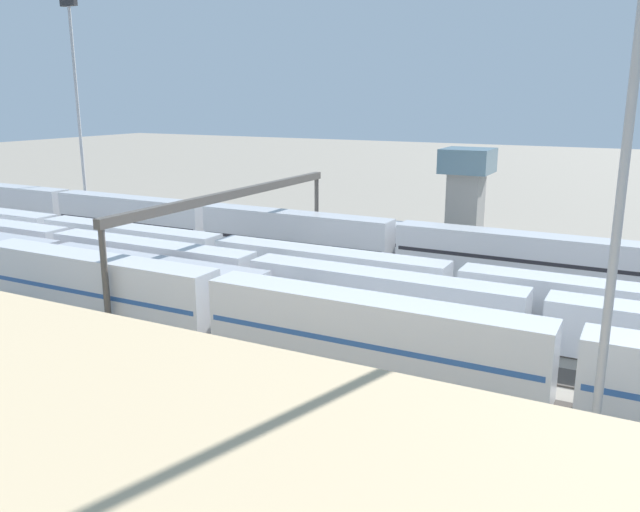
# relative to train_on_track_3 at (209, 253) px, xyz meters

# --- Properties ---
(ground_plane) EXTENTS (400.00, 400.00, 0.00)m
(ground_plane) POSITION_rel_train_on_track_3_xyz_m (-4.13, 0.00, -2.07)
(ground_plane) COLOR gray
(track_bed_0) EXTENTS (140.00, 2.80, 0.12)m
(track_bed_0) POSITION_rel_train_on_track_3_xyz_m (-4.13, -15.00, -2.01)
(track_bed_0) COLOR #3D3833
(track_bed_0) RESTS_ON ground_plane
(track_bed_1) EXTENTS (140.00, 2.80, 0.12)m
(track_bed_1) POSITION_rel_train_on_track_3_xyz_m (-4.13, -10.00, -2.01)
(track_bed_1) COLOR #4C443D
(track_bed_1) RESTS_ON ground_plane
(track_bed_2) EXTENTS (140.00, 2.80, 0.12)m
(track_bed_2) POSITION_rel_train_on_track_3_xyz_m (-4.13, -5.00, -2.01)
(track_bed_2) COLOR #4C443D
(track_bed_2) RESTS_ON ground_plane
(track_bed_3) EXTENTS (140.00, 2.80, 0.12)m
(track_bed_3) POSITION_rel_train_on_track_3_xyz_m (-4.13, 0.00, -2.01)
(track_bed_3) COLOR #4C443D
(track_bed_3) RESTS_ON ground_plane
(track_bed_4) EXTENTS (140.00, 2.80, 0.12)m
(track_bed_4) POSITION_rel_train_on_track_3_xyz_m (-4.13, 5.00, -2.01)
(track_bed_4) COLOR #3D3833
(track_bed_4) RESTS_ON ground_plane
(track_bed_5) EXTENTS (140.00, 2.80, 0.12)m
(track_bed_5) POSITION_rel_train_on_track_3_xyz_m (-4.13, 10.00, -2.01)
(track_bed_5) COLOR #3D3833
(track_bed_5) RESTS_ON ground_plane
(track_bed_6) EXTENTS (140.00, 2.80, 0.12)m
(track_bed_6) POSITION_rel_train_on_track_3_xyz_m (-4.13, 15.00, -2.01)
(track_bed_6) COLOR #3D3833
(track_bed_6) RESTS_ON ground_plane
(train_on_track_3) EXTENTS (139.00, 3.00, 4.40)m
(train_on_track_3) POSITION_rel_train_on_track_3_xyz_m (0.00, 0.00, 0.00)
(train_on_track_3) COLOR maroon
(train_on_track_3) RESTS_ON ground_plane
(train_on_track_6) EXTENTS (71.40, 3.06, 5.00)m
(train_on_track_6) POSITION_rel_train_on_track_3_xyz_m (-24.17, 15.00, 0.54)
(train_on_track_6) COLOR silver
(train_on_track_6) RESTS_ON ground_plane
(train_on_track_4) EXTENTS (95.60, 3.00, 3.80)m
(train_on_track_4) POSITION_rel_train_on_track_3_xyz_m (-8.82, 5.00, -0.05)
(train_on_track_4) COLOR silver
(train_on_track_4) RESTS_ON ground_plane
(train_on_track_1) EXTENTS (119.80, 3.06, 5.00)m
(train_on_track_1) POSITION_rel_train_on_track_3_xyz_m (-4.30, -10.00, 0.53)
(train_on_track_1) COLOR #B7BABF
(train_on_track_1) RESTS_ON ground_plane
(train_on_track_0) EXTENTS (47.20, 3.06, 3.80)m
(train_on_track_0) POSITION_rel_train_on_track_3_xyz_m (-37.54, -15.00, -0.05)
(train_on_track_0) COLOR #B7BABF
(train_on_track_0) RESTS_ON ground_plane
(light_mast_0) EXTENTS (2.80, 0.70, 31.23)m
(light_mast_0) POSITION_rel_train_on_track_3_xyz_m (36.63, -17.95, 17.44)
(light_mast_0) COLOR #9EA0A5
(light_mast_0) RESTS_ON ground_plane
(signal_gantry) EXTENTS (0.70, 35.00, 8.80)m
(signal_gantry) POSITION_rel_train_on_track_3_xyz_m (-3.39, 0.00, 5.59)
(signal_gantry) COLOR #4C4742
(signal_gantry) RESTS_ON ground_plane
(control_tower) EXTENTS (6.00, 6.00, 11.40)m
(control_tower) POSITION_rel_train_on_track_3_xyz_m (-18.64, -28.30, 4.67)
(control_tower) COLOR gray
(control_tower) RESTS_ON ground_plane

